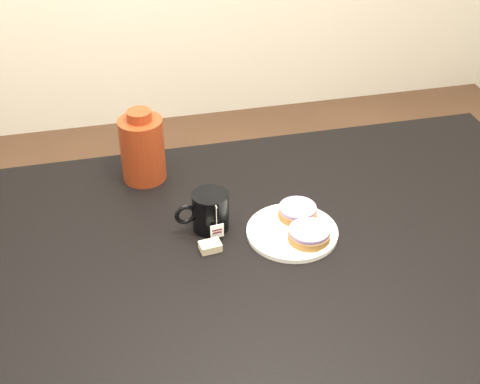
# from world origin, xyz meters

# --- Properties ---
(table) EXTENTS (1.40, 0.90, 0.75)m
(table) POSITION_xyz_m (0.00, 0.00, 0.67)
(table) COLOR black
(table) RESTS_ON ground_plane
(plate) EXTENTS (0.20, 0.20, 0.01)m
(plate) POSITION_xyz_m (0.04, 0.03, 0.76)
(plate) COLOR white
(plate) RESTS_ON table
(bagel_back) EXTENTS (0.12, 0.12, 0.03)m
(bagel_back) POSITION_xyz_m (0.06, 0.08, 0.77)
(bagel_back) COLOR brown
(bagel_back) RESTS_ON plate
(bagel_front) EXTENTS (0.13, 0.13, 0.03)m
(bagel_front) POSITION_xyz_m (0.06, -0.01, 0.77)
(bagel_front) COLOR brown
(bagel_front) RESTS_ON plate
(mug) EXTENTS (0.13, 0.09, 0.09)m
(mug) POSITION_xyz_m (-0.13, 0.09, 0.80)
(mug) COLOR black
(mug) RESTS_ON table
(teabag_pouch) EXTENTS (0.05, 0.04, 0.02)m
(teabag_pouch) POSITION_xyz_m (-0.15, 0.02, 0.76)
(teabag_pouch) COLOR #C6B793
(teabag_pouch) RESTS_ON table
(bagel_package) EXTENTS (0.12, 0.12, 0.18)m
(bagel_package) POSITION_xyz_m (-0.25, 0.33, 0.83)
(bagel_package) COLOR #5B1A0C
(bagel_package) RESTS_ON table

